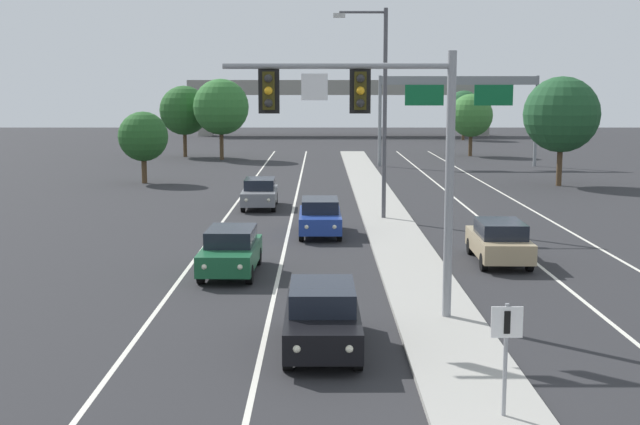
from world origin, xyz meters
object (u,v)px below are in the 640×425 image
street_lamp_median (377,101)px  tree_far_left_b (140,137)px  highway_sign_gantry (456,92)px  tree_far_left_c (181,110)px  overhead_signal_mast (375,129)px  car_oncoming_black (319,317)px  tree_far_left_a (218,107)px  car_oncoming_green (228,250)px  car_oncoming_blue (317,216)px  tree_far_right_c (558,115)px  tree_far_right_b (461,108)px  tree_far_right_a (468,115)px  median_sign_post (503,343)px  car_receding_tan (496,241)px  car_oncoming_grey (257,193)px

street_lamp_median → tree_far_left_b: street_lamp_median is taller
highway_sign_gantry → tree_far_left_c: (-24.36, 9.87, -1.77)m
overhead_signal_mast → tree_far_left_c: size_ratio=1.07×
highway_sign_gantry → tree_far_left_c: highway_sign_gantry is taller
car_oncoming_black → tree_far_left_a: (-9.07, 55.97, 3.98)m
overhead_signal_mast → car_oncoming_green: overhead_signal_mast is taller
car_oncoming_black → car_oncoming_blue: bearing=90.2°
car_oncoming_black → car_oncoming_green: same height
car_oncoming_blue → tree_far_left_c: 44.97m
car_oncoming_blue → tree_far_left_c: size_ratio=0.67×
car_oncoming_black → highway_sign_gantry: size_ratio=0.34×
tree_far_right_c → car_oncoming_blue: bearing=-130.2°
car_oncoming_blue → tree_far_right_b: (18.26, 69.66, 3.28)m
street_lamp_median → tree_far_right_a: size_ratio=1.67×
median_sign_post → car_oncoming_green: median_sign_post is taller
car_oncoming_green → highway_sign_gantry: highway_sign_gantry is taller
car_receding_tan → street_lamp_median: bearing=110.6°
car_oncoming_green → tree_far_right_a: 54.66m
overhead_signal_mast → car_oncoming_blue: 14.57m
car_oncoming_grey → tree_far_left_a: 32.08m
overhead_signal_mast → car_oncoming_black: overhead_signal_mast is taller
street_lamp_median → tree_far_left_c: size_ratio=1.48×
car_oncoming_grey → tree_far_left_c: (-9.62, 34.51, 3.58)m
car_oncoming_grey → tree_far_left_b: tree_far_left_b is taller
tree_far_left_a → car_oncoming_grey: bearing=-79.6°
car_receding_tan → tree_far_left_c: bearing=111.7°
street_lamp_median → tree_far_left_c: 42.06m
tree_far_left_b → tree_far_right_b: (30.28, 49.31, 0.91)m
car_oncoming_green → car_oncoming_blue: 8.38m
car_oncoming_grey → tree_far_left_b: 14.99m
street_lamp_median → car_oncoming_blue: street_lamp_median is taller
highway_sign_gantry → overhead_signal_mast: bearing=-102.0°
overhead_signal_mast → highway_sign_gantry: (9.91, 46.84, 0.88)m
tree_far_left_b → tree_far_right_c: 28.02m
car_oncoming_grey → tree_far_right_c: 22.16m
tree_far_left_c → tree_far_right_c: bearing=-39.9°
street_lamp_median → car_oncoming_green: size_ratio=2.22×
tree_far_right_b → street_lamp_median: bearing=-103.2°
car_oncoming_green → tree_far_right_a: tree_far_right_a is taller
car_oncoming_blue → tree_far_right_c: bearing=49.8°
car_oncoming_blue → tree_far_left_b: (-12.02, 20.36, 2.37)m
median_sign_post → car_oncoming_black: bearing=127.0°
street_lamp_median → car_receding_tan: bearing=-69.4°
car_receding_tan → tree_far_left_b: (-18.63, 26.30, 2.37)m
street_lamp_median → car_oncoming_black: bearing=-98.0°
overhead_signal_mast → street_lamp_median: bearing=85.7°
car_oncoming_black → car_oncoming_green: size_ratio=1.00×
tree_far_left_a → highway_sign_gantry: bearing=-18.0°
car_oncoming_green → tree_far_left_b: size_ratio=0.92×
car_receding_tan → tree_far_left_c: 52.75m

